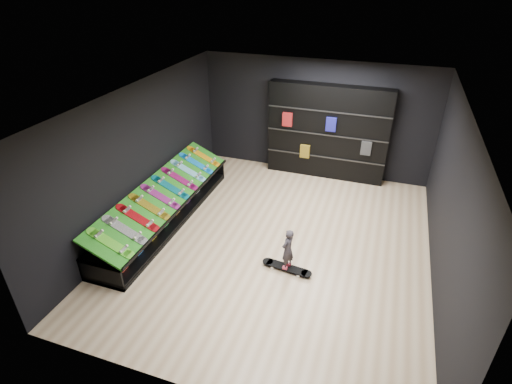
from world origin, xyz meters
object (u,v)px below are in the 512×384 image
(display_rack, at_px, (166,211))
(child, at_px, (287,256))
(back_shelving, at_px, (327,132))
(floor_skateboard, at_px, (287,268))

(display_rack, distance_m, child, 3.09)
(back_shelving, height_order, floor_skateboard, back_shelving)
(display_rack, distance_m, floor_skateboard, 3.09)
(back_shelving, distance_m, child, 4.18)
(display_rack, bearing_deg, back_shelving, 48.64)
(display_rack, xyz_separation_m, floor_skateboard, (2.99, -0.77, -0.20))
(display_rack, bearing_deg, floor_skateboard, -14.37)
(floor_skateboard, relative_size, child, 1.97)
(display_rack, xyz_separation_m, child, (2.99, -0.77, 0.09))
(back_shelving, bearing_deg, child, -89.08)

